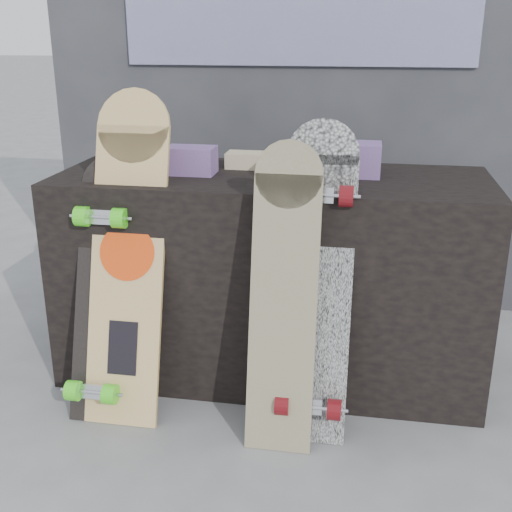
% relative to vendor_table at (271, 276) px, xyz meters
% --- Properties ---
extents(ground, '(60.00, 60.00, 0.00)m').
position_rel_vendor_table_xyz_m(ground, '(0.00, -0.50, -0.40)').
color(ground, slate).
rests_on(ground, ground).
extents(vendor_table, '(1.60, 0.60, 0.80)m').
position_rel_vendor_table_xyz_m(vendor_table, '(0.00, 0.00, 0.00)').
color(vendor_table, black).
rests_on(vendor_table, ground).
extents(booth, '(2.40, 0.22, 2.20)m').
position_rel_vendor_table_xyz_m(booth, '(0.00, 0.85, 0.70)').
color(booth, '#333338').
rests_on(booth, ground).
extents(merch_box_purple, '(0.18, 0.12, 0.10)m').
position_rel_vendor_table_xyz_m(merch_box_purple, '(-0.30, -0.02, 0.45)').
color(merch_box_purple, '#5A3F81').
rests_on(merch_box_purple, vendor_table).
extents(merch_box_small, '(0.14, 0.14, 0.12)m').
position_rel_vendor_table_xyz_m(merch_box_small, '(0.32, 0.05, 0.46)').
color(merch_box_small, '#5A3F81').
rests_on(merch_box_small, vendor_table).
extents(merch_box_flat, '(0.22, 0.10, 0.06)m').
position_rel_vendor_table_xyz_m(merch_box_flat, '(-0.08, 0.12, 0.43)').
color(merch_box_flat, '#D1B78C').
rests_on(merch_box_flat, vendor_table).
extents(longboard_geisha, '(0.26, 0.37, 1.12)m').
position_rel_vendor_table_xyz_m(longboard_geisha, '(-0.46, -0.30, 0.19)').
color(longboard_geisha, tan).
rests_on(longboard_geisha, ground).
extents(longboard_celtic, '(0.22, 0.24, 0.99)m').
position_rel_vendor_table_xyz_m(longboard_celtic, '(0.11, -0.42, 0.13)').
color(longboard_celtic, beige).
rests_on(longboard_celtic, ground).
extents(longboard_cascadia, '(0.24, 0.37, 1.04)m').
position_rel_vendor_table_xyz_m(longboard_cascadia, '(0.20, -0.33, 0.14)').
color(longboard_cascadia, white).
rests_on(longboard_cascadia, ground).
extents(skateboard_dark, '(0.20, 0.37, 0.89)m').
position_rel_vendor_table_xyz_m(skateboard_dark, '(-0.54, -0.35, 0.06)').
color(skateboard_dark, black).
rests_on(skateboard_dark, ground).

